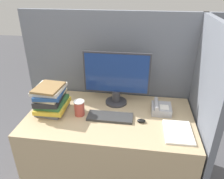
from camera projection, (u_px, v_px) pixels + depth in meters
cubicle_panel_rear at (116, 92)px, 2.19m from camera, size 1.77×0.04×1.55m
cubicle_panel_right at (199, 120)px, 1.75m from camera, size 0.04×0.82×1.55m
desk at (110, 150)px, 2.00m from camera, size 1.37×0.76×0.77m
monitor at (116, 79)px, 1.90m from camera, size 0.57×0.19×0.48m
keyboard at (110, 117)px, 1.78m from camera, size 0.37×0.14×0.02m
mouse at (141, 121)px, 1.72m from camera, size 0.07×0.04×0.03m
coffee_cup at (79, 108)px, 1.80m from camera, size 0.09×0.09×0.13m
book_stack at (51, 99)px, 1.83m from camera, size 0.25×0.29×0.24m
desk_telephone at (161, 108)px, 1.84m from camera, size 0.16×0.18×0.10m
paper_pile at (178, 132)px, 1.61m from camera, size 0.21×0.28×0.02m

